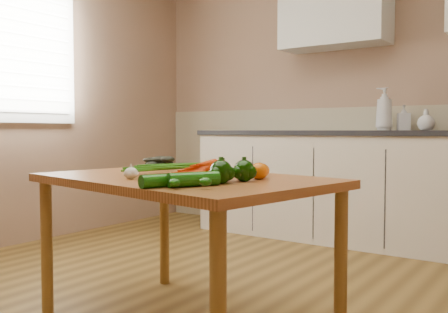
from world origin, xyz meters
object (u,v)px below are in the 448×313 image
at_px(pepper_a, 223,171).
at_px(zucchini_b, 162,181).
at_px(soap_bottle_a, 384,109).
at_px(tomato_c, 259,171).
at_px(soap_bottle_b, 404,118).
at_px(zucchini_a, 194,179).
at_px(tomato_a, 242,171).
at_px(soap_bottle_c, 426,120).
at_px(carrot_bunch, 185,168).
at_px(pepper_c, 221,172).
at_px(table, 183,193).
at_px(pepper_b, 244,171).
at_px(leafy_greens, 158,160).
at_px(garlic_bulb, 131,173).
at_px(tomato_b, 262,171).

xyz_separation_m(pepper_a, zucchini_b, (-0.04, -0.32, -0.02)).
xyz_separation_m(soap_bottle_a, tomato_c, (0.16, -2.19, -0.34)).
distance_m(soap_bottle_b, zucchini_b, 2.72).
bearing_deg(zucchini_a, soap_bottle_a, 92.29).
bearing_deg(tomato_a, soap_bottle_c, 83.65).
relative_size(carrot_bunch, zucchini_b, 1.40).
bearing_deg(pepper_c, soap_bottle_a, 92.86).
xyz_separation_m(soap_bottle_b, pepper_a, (-0.07, -2.38, -0.27)).
bearing_deg(pepper_c, tomato_c, 79.15).
bearing_deg(table, soap_bottle_c, 87.55).
height_order(pepper_b, zucchini_a, pepper_b).
bearing_deg(pepper_a, zucchini_b, -97.26).
bearing_deg(tomato_c, soap_bottle_c, 86.31).
xyz_separation_m(leafy_greens, pepper_c, (0.69, -0.40, -0.00)).
bearing_deg(pepper_a, garlic_bulb, -155.02).
relative_size(pepper_c, tomato_b, 1.34).
xyz_separation_m(leafy_greens, zucchini_a, (0.68, -0.55, -0.02)).
bearing_deg(tomato_a, garlic_bulb, -138.23).
xyz_separation_m(pepper_b, tomato_b, (-0.03, 0.18, -0.01)).
bearing_deg(soap_bottle_b, pepper_c, -116.59).
distance_m(table, pepper_b, 0.37).
height_order(soap_bottle_b, pepper_b, soap_bottle_b).
xyz_separation_m(table, soap_bottle_c, (0.50, 2.31, 0.36)).
bearing_deg(table, garlic_bulb, -104.79).
bearing_deg(soap_bottle_c, carrot_bunch, -73.21).
bearing_deg(tomato_b, soap_bottle_c, 85.26).
bearing_deg(tomato_a, zucchini_a, -83.71).
height_order(carrot_bunch, leafy_greens, leafy_greens).
bearing_deg(tomato_b, pepper_c, -91.29).
height_order(tomato_b, tomato_c, tomato_c).
bearing_deg(zucchini_b, tomato_a, 85.54).
xyz_separation_m(soap_bottle_c, zucchini_a, (-0.20, -2.60, -0.26)).
bearing_deg(soap_bottle_b, table, -124.27).
bearing_deg(pepper_b, soap_bottle_b, 90.50).
relative_size(leafy_greens, zucchini_b, 1.08).
bearing_deg(tomato_a, carrot_bunch, -168.75).
distance_m(leafy_greens, pepper_a, 0.71).
height_order(table, tomato_c, tomato_c).
relative_size(garlic_bulb, zucchini_b, 0.34).
height_order(leafy_greens, zucchini_a, leafy_greens).
distance_m(pepper_a, pepper_b, 0.09).
bearing_deg(tomato_b, tomato_c, -67.32).
height_order(tomato_b, zucchini_a, tomato_b).
height_order(soap_bottle_b, soap_bottle_c, soap_bottle_b).
bearing_deg(soap_bottle_b, tomato_b, -116.46).
height_order(soap_bottle_b, garlic_bulb, soap_bottle_b).
bearing_deg(pepper_a, table, 168.15).
relative_size(garlic_bulb, pepper_b, 0.68).
relative_size(pepper_c, zucchini_b, 0.53).
height_order(soap_bottle_a, carrot_bunch, soap_bottle_a).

